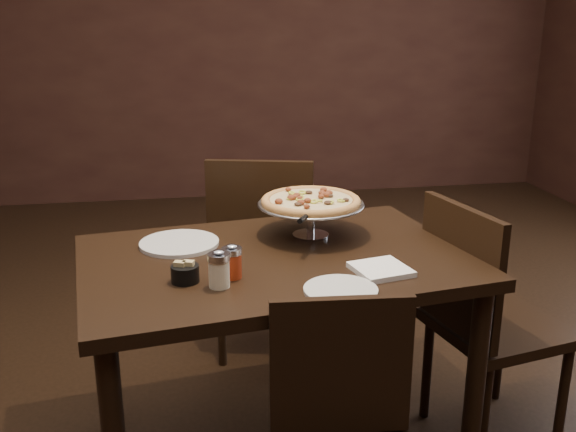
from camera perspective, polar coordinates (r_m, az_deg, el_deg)
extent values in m
cube|color=black|center=(5.56, -6.99, 15.86)|extent=(6.00, 0.02, 2.80)
cube|color=black|center=(2.10, -1.11, -4.07)|extent=(1.34, 0.99, 0.04)
cylinder|color=black|center=(2.21, 16.24, -14.83)|extent=(0.06, 0.06, 0.73)
cylinder|color=black|center=(2.50, -16.06, -10.86)|extent=(0.06, 0.06, 0.73)
cylinder|color=black|center=(2.74, 8.05, -7.74)|extent=(0.06, 0.06, 0.73)
cylinder|color=silver|center=(2.28, 2.02, -1.68)|extent=(0.13, 0.13, 0.01)
cylinder|color=silver|center=(2.26, 2.03, -0.38)|extent=(0.03, 0.03, 0.10)
cylinder|color=silver|center=(2.25, 2.05, 0.91)|extent=(0.09, 0.09, 0.01)
cylinder|color=#939297|center=(2.25, 2.05, 1.04)|extent=(0.37, 0.37, 0.01)
torus|color=#939297|center=(2.25, 2.05, 1.07)|extent=(0.38, 0.38, 0.01)
cylinder|color=#A66731|center=(2.24, 2.05, 1.25)|extent=(0.34, 0.34, 0.01)
torus|color=#A66731|center=(2.24, 2.05, 1.34)|extent=(0.35, 0.35, 0.03)
cylinder|color=tan|center=(2.24, 2.05, 1.45)|extent=(0.29, 0.29, 0.01)
cylinder|color=#F5E7BE|center=(1.85, -6.14, -5.10)|extent=(0.06, 0.06, 0.08)
cylinder|color=silver|center=(1.83, -6.19, -3.65)|extent=(0.06, 0.06, 0.02)
ellipsoid|color=silver|center=(1.83, -6.21, -3.17)|extent=(0.03, 0.03, 0.01)
cylinder|color=maroon|center=(1.91, -4.99, -4.42)|extent=(0.06, 0.06, 0.08)
cylinder|color=silver|center=(1.90, -5.02, -3.10)|extent=(0.06, 0.06, 0.02)
ellipsoid|color=silver|center=(1.89, -5.04, -2.67)|extent=(0.03, 0.03, 0.01)
cylinder|color=black|center=(1.91, -9.14, -5.08)|extent=(0.08, 0.08, 0.05)
cube|color=tan|center=(1.90, -9.57, -4.78)|extent=(0.04, 0.03, 0.06)
cube|color=tan|center=(1.90, -8.82, -4.74)|extent=(0.04, 0.03, 0.06)
cube|color=white|center=(1.98, 8.25, -4.72)|extent=(0.19, 0.19, 0.02)
cylinder|color=silver|center=(2.22, -9.64, -2.41)|extent=(0.27, 0.27, 0.01)
cylinder|color=silver|center=(1.83, 4.70, -6.57)|extent=(0.21, 0.21, 0.01)
cone|color=silver|center=(2.08, 1.55, -0.17)|extent=(0.15, 0.15, 0.00)
cylinder|color=black|center=(2.08, 1.56, -0.09)|extent=(0.07, 0.11, 0.02)
cube|color=black|center=(2.97, -2.00, -3.72)|extent=(0.54, 0.54, 0.04)
cube|color=black|center=(2.69, -2.54, 0.05)|extent=(0.44, 0.14, 0.47)
cylinder|color=black|center=(3.21, 1.63, -6.65)|extent=(0.04, 0.04, 0.44)
cylinder|color=black|center=(3.25, -4.80, -6.44)|extent=(0.04, 0.04, 0.44)
cylinder|color=black|center=(2.88, 1.27, -9.55)|extent=(0.04, 0.04, 0.44)
cylinder|color=black|center=(2.92, -5.93, -9.26)|extent=(0.04, 0.04, 0.44)
cube|color=black|center=(1.77, 4.73, -13.20)|extent=(0.39, 0.06, 0.40)
cube|color=black|center=(2.49, 18.19, -9.37)|extent=(0.51, 0.51, 0.04)
cube|color=black|center=(2.28, 14.99, -4.61)|extent=(0.12, 0.43, 0.45)
cylinder|color=black|center=(2.60, 23.24, -14.57)|extent=(0.04, 0.04, 0.42)
cylinder|color=black|center=(2.81, 18.28, -11.45)|extent=(0.04, 0.04, 0.42)
cylinder|color=black|center=(2.39, 17.01, -16.80)|extent=(0.04, 0.04, 0.42)
cylinder|color=black|center=(2.62, 12.26, -13.13)|extent=(0.04, 0.04, 0.42)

